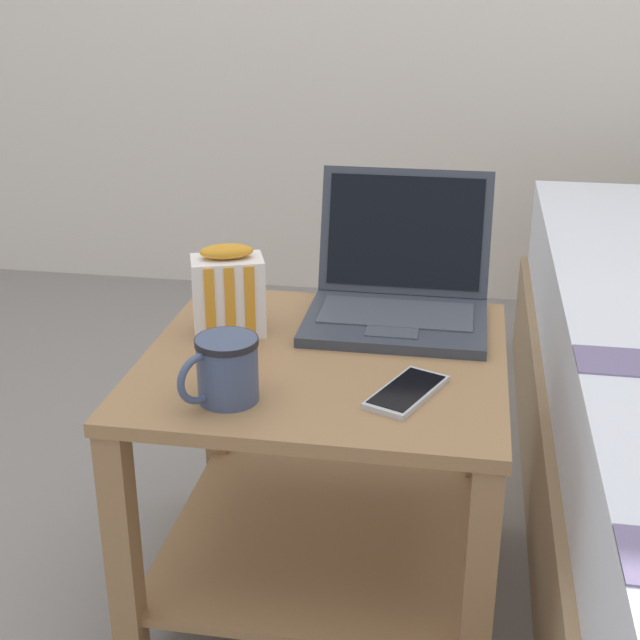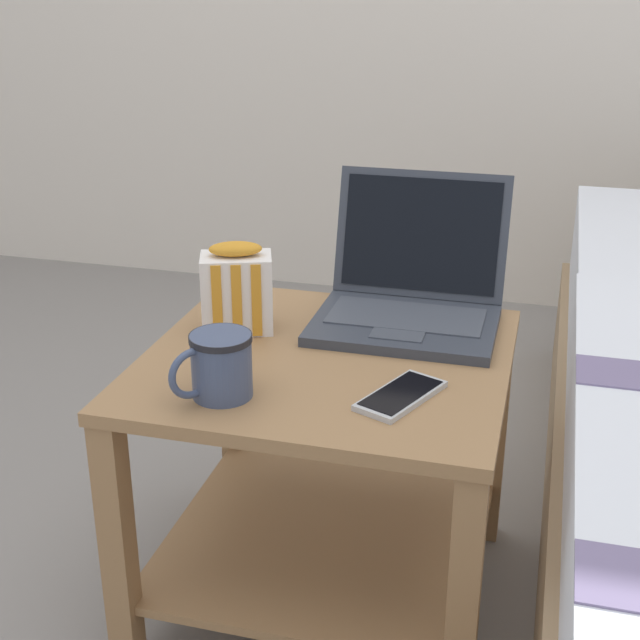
{
  "view_description": "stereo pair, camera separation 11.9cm",
  "coord_description": "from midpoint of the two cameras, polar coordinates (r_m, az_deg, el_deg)",
  "views": [
    {
      "loc": [
        0.22,
        -1.31,
        1.08
      ],
      "look_at": [
        0.0,
        -0.04,
        0.56
      ],
      "focal_mm": 50.0,
      "sensor_mm": 36.0,
      "label": 1
    },
    {
      "loc": [
        0.33,
        -1.28,
        1.08
      ],
      "look_at": [
        0.0,
        -0.04,
        0.56
      ],
      "focal_mm": 50.0,
      "sensor_mm": 36.0,
      "label": 2
    }
  ],
  "objects": [
    {
      "name": "laptop",
      "position": [
        1.59,
        2.92,
        1.8
      ],
      "size": [
        0.32,
        0.31,
        0.24
      ],
      "color": "#333842",
      "rests_on": "bedside_table"
    },
    {
      "name": "bedside_table",
      "position": [
        1.53,
        -1.98,
        -8.1
      ],
      "size": [
        0.59,
        0.57,
        0.48
      ],
      "color": "#997047",
      "rests_on": "ground_plane"
    },
    {
      "name": "cell_phone",
      "position": [
        1.33,
        3.01,
        -4.67
      ],
      "size": [
        0.12,
        0.17,
        0.01
      ],
      "color": "#B7BABC",
      "rests_on": "bedside_table"
    },
    {
      "name": "ground_plane",
      "position": [
        1.71,
        -1.84,
        -17.08
      ],
      "size": [
        8.0,
        8.0,
        0.0
      ],
      "primitive_type": "plane",
      "color": "gray"
    },
    {
      "name": "mug_front_left",
      "position": [
        1.3,
        -8.68,
        -3.02
      ],
      "size": [
        0.1,
        0.12,
        0.1
      ],
      "color": "#3F4C6B",
      "rests_on": "bedside_table"
    },
    {
      "name": "snack_bag",
      "position": [
        1.53,
        -8.12,
        1.71
      ],
      "size": [
        0.14,
        0.11,
        0.16
      ],
      "color": "white",
      "rests_on": "bedside_table"
    }
  ]
}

